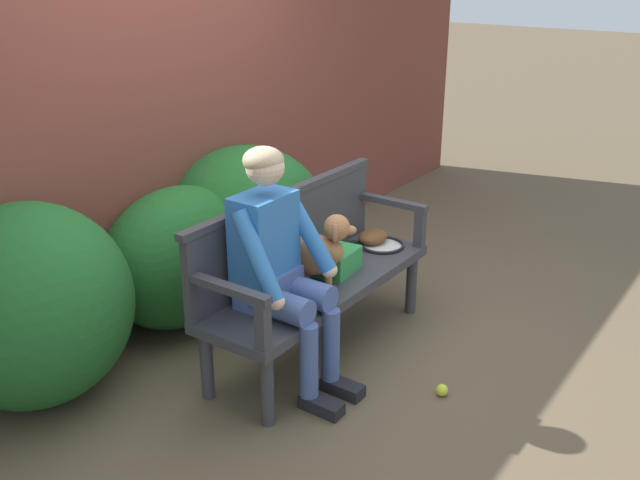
{
  "coord_description": "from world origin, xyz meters",
  "views": [
    {
      "loc": [
        -3.09,
        -2.18,
        2.24
      ],
      "look_at": [
        0.0,
        0.0,
        0.71
      ],
      "focal_mm": 40.46,
      "sensor_mm": 36.0,
      "label": 1
    }
  ],
  "objects_px": {
    "dog_on_bench": "(319,250)",
    "baseball_glove": "(373,237)",
    "person_seated": "(278,261)",
    "sports_bag": "(337,261)",
    "tennis_racket": "(378,245)",
    "garden_bench": "(320,289)",
    "tennis_ball": "(442,390)"
  },
  "relations": [
    {
      "from": "person_seated",
      "to": "sports_bag",
      "type": "bearing_deg",
      "value": 0.35
    },
    {
      "from": "dog_on_bench",
      "to": "garden_bench",
      "type": "bearing_deg",
      "value": 28.7
    },
    {
      "from": "sports_bag",
      "to": "garden_bench",
      "type": "bearing_deg",
      "value": 174.57
    },
    {
      "from": "garden_bench",
      "to": "sports_bag",
      "type": "bearing_deg",
      "value": -5.43
    },
    {
      "from": "person_seated",
      "to": "baseball_glove",
      "type": "height_order",
      "value": "person_seated"
    },
    {
      "from": "sports_bag",
      "to": "tennis_ball",
      "type": "relative_size",
      "value": 4.24
    },
    {
      "from": "baseball_glove",
      "to": "tennis_ball",
      "type": "relative_size",
      "value": 3.33
    },
    {
      "from": "baseball_glove",
      "to": "sports_bag",
      "type": "height_order",
      "value": "sports_bag"
    },
    {
      "from": "garden_bench",
      "to": "baseball_glove",
      "type": "height_order",
      "value": "baseball_glove"
    },
    {
      "from": "person_seated",
      "to": "garden_bench",
      "type": "bearing_deg",
      "value": 2.49
    },
    {
      "from": "dog_on_bench",
      "to": "tennis_ball",
      "type": "height_order",
      "value": "dog_on_bench"
    },
    {
      "from": "garden_bench",
      "to": "person_seated",
      "type": "height_order",
      "value": "person_seated"
    },
    {
      "from": "baseball_glove",
      "to": "person_seated",
      "type": "bearing_deg",
      "value": -172.27
    },
    {
      "from": "tennis_racket",
      "to": "person_seated",
      "type": "bearing_deg",
      "value": -179.36
    },
    {
      "from": "garden_bench",
      "to": "tennis_racket",
      "type": "height_order",
      "value": "tennis_racket"
    },
    {
      "from": "garden_bench",
      "to": "dog_on_bench",
      "type": "distance_m",
      "value": 0.27
    },
    {
      "from": "baseball_glove",
      "to": "dog_on_bench",
      "type": "bearing_deg",
      "value": -170.06
    },
    {
      "from": "tennis_racket",
      "to": "tennis_ball",
      "type": "xyz_separation_m",
      "value": [
        -0.65,
        -0.81,
        -0.44
      ]
    },
    {
      "from": "garden_bench",
      "to": "tennis_ball",
      "type": "height_order",
      "value": "garden_bench"
    },
    {
      "from": "tennis_racket",
      "to": "baseball_glove",
      "type": "distance_m",
      "value": 0.07
    },
    {
      "from": "person_seated",
      "to": "baseball_glove",
      "type": "relative_size",
      "value": 6.06
    },
    {
      "from": "person_seated",
      "to": "tennis_racket",
      "type": "xyz_separation_m",
      "value": [
        1.05,
        0.01,
        -0.26
      ]
    },
    {
      "from": "tennis_ball",
      "to": "baseball_glove",
      "type": "bearing_deg",
      "value": 51.98
    },
    {
      "from": "person_seated",
      "to": "tennis_ball",
      "type": "bearing_deg",
      "value": -63.72
    },
    {
      "from": "baseball_glove",
      "to": "tennis_racket",
      "type": "bearing_deg",
      "value": -108.73
    },
    {
      "from": "garden_bench",
      "to": "sports_bag",
      "type": "xyz_separation_m",
      "value": [
        0.15,
        -0.01,
        0.13
      ]
    },
    {
      "from": "tennis_ball",
      "to": "sports_bag",
      "type": "bearing_deg",
      "value": 78.47
    },
    {
      "from": "person_seated",
      "to": "dog_on_bench",
      "type": "xyz_separation_m",
      "value": [
        0.36,
        -0.01,
        -0.06
      ]
    },
    {
      "from": "tennis_racket",
      "to": "dog_on_bench",
      "type": "bearing_deg",
      "value": -178.53
    },
    {
      "from": "garden_bench",
      "to": "sports_bag",
      "type": "relative_size",
      "value": 5.92
    },
    {
      "from": "dog_on_bench",
      "to": "baseball_glove",
      "type": "relative_size",
      "value": 1.91
    },
    {
      "from": "person_seated",
      "to": "sports_bag",
      "type": "xyz_separation_m",
      "value": [
        0.56,
        0.0,
        -0.2
      ]
    }
  ]
}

